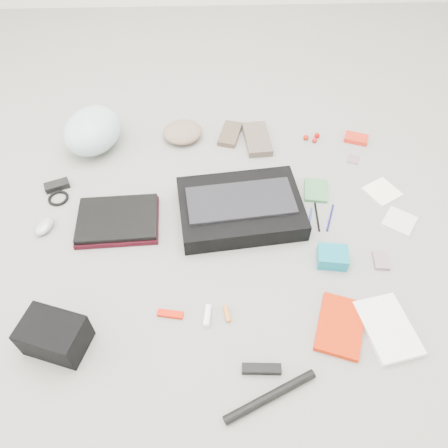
{
  "coord_description": "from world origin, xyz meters",
  "views": [
    {
      "loc": [
        -0.04,
        -1.09,
        1.39
      ],
      "look_at": [
        0.0,
        0.0,
        0.05
      ],
      "focal_mm": 35.0,
      "sensor_mm": 36.0,
      "label": 1
    }
  ],
  "objects_px": {
    "camera_bag": "(54,335)",
    "accordion_wallet": "(332,257)",
    "messenger_bag": "(240,208)",
    "book_red": "(340,326)",
    "bike_helmet": "(93,130)",
    "laptop": "(117,218)"
  },
  "relations": [
    {
      "from": "camera_bag",
      "to": "accordion_wallet",
      "type": "height_order",
      "value": "camera_bag"
    },
    {
      "from": "camera_bag",
      "to": "accordion_wallet",
      "type": "distance_m",
      "value": 1.02
    },
    {
      "from": "messenger_bag",
      "to": "book_red",
      "type": "height_order",
      "value": "messenger_bag"
    },
    {
      "from": "camera_bag",
      "to": "book_red",
      "type": "xyz_separation_m",
      "value": [
        0.95,
        0.03,
        -0.05
      ]
    },
    {
      "from": "bike_helmet",
      "to": "accordion_wallet",
      "type": "distance_m",
      "value": 1.22
    },
    {
      "from": "messenger_bag",
      "to": "book_red",
      "type": "bearing_deg",
      "value": -65.49
    },
    {
      "from": "laptop",
      "to": "accordion_wallet",
      "type": "relative_size",
      "value": 2.85
    },
    {
      "from": "bike_helmet",
      "to": "camera_bag",
      "type": "bearing_deg",
      "value": -68.7
    },
    {
      "from": "messenger_bag",
      "to": "camera_bag",
      "type": "xyz_separation_m",
      "value": [
        -0.64,
        -0.55,
        0.02
      ]
    },
    {
      "from": "laptop",
      "to": "accordion_wallet",
      "type": "distance_m",
      "value": 0.86
    },
    {
      "from": "laptop",
      "to": "bike_helmet",
      "type": "bearing_deg",
      "value": 105.56
    },
    {
      "from": "bike_helmet",
      "to": "accordion_wallet",
      "type": "xyz_separation_m",
      "value": [
        1.0,
        -0.7,
        -0.07
      ]
    },
    {
      "from": "laptop",
      "to": "bike_helmet",
      "type": "height_order",
      "value": "bike_helmet"
    },
    {
      "from": "laptop",
      "to": "camera_bag",
      "type": "bearing_deg",
      "value": -107.35
    },
    {
      "from": "laptop",
      "to": "bike_helmet",
      "type": "xyz_separation_m",
      "value": [
        -0.16,
        0.49,
        0.06
      ]
    },
    {
      "from": "camera_bag",
      "to": "laptop",
      "type": "bearing_deg",
      "value": 93.75
    },
    {
      "from": "bike_helmet",
      "to": "messenger_bag",
      "type": "bearing_deg",
      "value": -14.82
    },
    {
      "from": "book_red",
      "to": "messenger_bag",
      "type": "bearing_deg",
      "value": 140.33
    },
    {
      "from": "laptop",
      "to": "bike_helmet",
      "type": "distance_m",
      "value": 0.52
    },
    {
      "from": "messenger_bag",
      "to": "bike_helmet",
      "type": "bearing_deg",
      "value": 138.87
    },
    {
      "from": "bike_helmet",
      "to": "book_red",
      "type": "relative_size",
      "value": 1.4
    },
    {
      "from": "book_red",
      "to": "accordion_wallet",
      "type": "height_order",
      "value": "accordion_wallet"
    }
  ]
}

